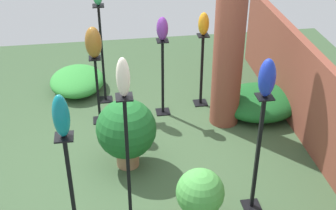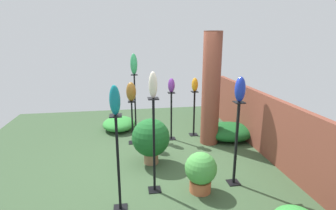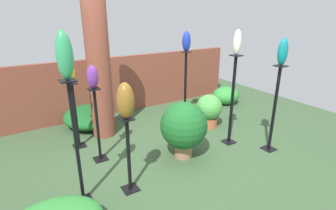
% 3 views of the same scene
% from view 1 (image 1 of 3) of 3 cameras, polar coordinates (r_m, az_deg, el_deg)
% --- Properties ---
extents(ground_plane, '(8.00, 8.00, 0.00)m').
position_cam_1_polar(ground_plane, '(5.92, -3.01, -7.22)').
color(ground_plane, '#385133').
extents(brick_wall_back, '(5.60, 0.12, 1.26)m').
position_cam_1_polar(brick_wall_back, '(6.11, 17.81, -0.36)').
color(brick_wall_back, brown).
rests_on(brick_wall_back, ground).
extents(brick_pillar, '(0.41, 0.41, 2.52)m').
position_cam_1_polar(brick_pillar, '(6.19, 7.49, 7.95)').
color(brick_pillar, brown).
rests_on(brick_pillar, ground).
extents(pedestal_amber, '(0.20, 0.20, 1.12)m').
position_cam_1_polar(pedestal_amber, '(6.91, 4.11, 3.85)').
color(pedestal_amber, black).
rests_on(pedestal_amber, ground).
extents(pedestal_ivory, '(0.20, 0.20, 1.53)m').
position_cam_1_polar(pedestal_ivory, '(4.75, -4.89, -7.55)').
color(pedestal_ivory, black).
rests_on(pedestal_ivory, ground).
extents(pedestal_cobalt, '(0.20, 0.20, 1.42)m').
position_cam_1_polar(pedestal_cobalt, '(5.01, 10.79, -6.53)').
color(pedestal_cobalt, black).
rests_on(pedestal_cobalt, ground).
extents(pedestal_teal, '(0.20, 0.20, 1.42)m').
position_cam_1_polar(pedestal_teal, '(4.50, -11.46, -11.72)').
color(pedestal_teal, black).
rests_on(pedestal_teal, ground).
extents(pedestal_bronze, '(0.20, 0.20, 1.00)m').
position_cam_1_polar(pedestal_bronze, '(6.57, -8.55, 1.43)').
color(pedestal_bronze, black).
rests_on(pedestal_bronze, ground).
extents(pedestal_violet, '(0.20, 0.20, 1.15)m').
position_cam_1_polar(pedestal_violet, '(6.66, -0.65, 2.96)').
color(pedestal_violet, black).
rests_on(pedestal_violet, ground).
extents(pedestal_jade, '(0.20, 0.20, 1.52)m').
position_cam_1_polar(pedestal_jade, '(6.97, -7.99, 5.61)').
color(pedestal_jade, black).
rests_on(pedestal_jade, ground).
extents(art_vase_amber, '(0.15, 0.15, 0.33)m').
position_cam_1_polar(art_vase_amber, '(6.59, 4.37, 9.84)').
color(art_vase_amber, orange).
rests_on(art_vase_amber, pedestal_amber).
extents(art_vase_ivory, '(0.12, 0.13, 0.39)m').
position_cam_1_polar(art_vase_ivory, '(4.19, -5.50, 3.37)').
color(art_vase_ivory, beige).
rests_on(art_vase_ivory, pedestal_ivory).
extents(art_vase_cobalt, '(0.17, 0.16, 0.40)m').
position_cam_1_polar(art_vase_cobalt, '(4.49, 11.98, 3.26)').
color(art_vase_cobalt, '#192D9E').
rests_on(art_vase_cobalt, pedestal_cobalt).
extents(art_vase_teal, '(0.16, 0.14, 0.40)m').
position_cam_1_polar(art_vase_teal, '(3.92, -12.90, -1.33)').
color(art_vase_teal, '#0F727A').
rests_on(art_vase_teal, pedestal_teal).
extents(art_vase_bronze, '(0.21, 0.22, 0.43)m').
position_cam_1_polar(art_vase_bronze, '(6.23, -9.09, 7.54)').
color(art_vase_bronze, brown).
rests_on(art_vase_bronze, pedestal_bronze).
extents(art_vase_violet, '(0.16, 0.16, 0.33)m').
position_cam_1_polar(art_vase_violet, '(6.32, -0.70, 9.29)').
color(art_vase_violet, '#6B2D8C').
rests_on(art_vase_violet, pedestal_violet).
extents(potted_plant_front_right, '(0.51, 0.51, 0.66)m').
position_cam_1_polar(potted_plant_front_right, '(4.95, 3.92, -10.97)').
color(potted_plant_front_right, '#B25B38').
rests_on(potted_plant_front_right, ground).
extents(potted_plant_mid_left, '(0.73, 0.73, 0.90)m').
position_cam_1_polar(potted_plant_mid_left, '(5.64, -5.11, -3.07)').
color(potted_plant_mid_left, '#936B4C').
rests_on(potted_plant_mid_left, ground).
extents(foliage_bed_west, '(0.98, 1.14, 0.38)m').
position_cam_1_polar(foliage_bed_west, '(6.93, 11.05, 0.37)').
color(foliage_bed_west, '#195923').
rests_on(foliage_bed_west, ground).
extents(foliage_bed_center, '(1.02, 0.85, 0.31)m').
position_cam_1_polar(foliage_bed_center, '(7.59, -11.01, 2.92)').
color(foliage_bed_center, '#338C38').
rests_on(foliage_bed_center, ground).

